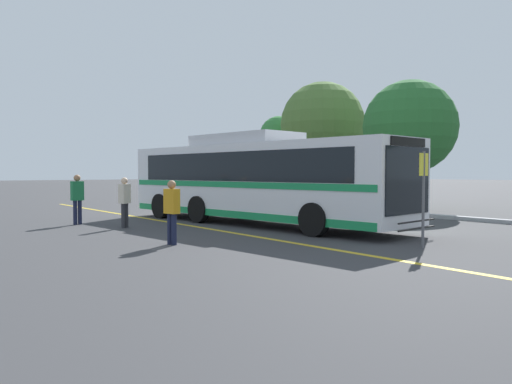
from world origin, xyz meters
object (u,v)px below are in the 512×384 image
bus_stop_sign (423,187)px  pedestrian_2 (172,208)px  pedestrian_1 (125,199)px  transit_bus (256,179)px  parked_car_2 (323,197)px  tree_3 (410,127)px  tree_1 (279,136)px  parked_car_0 (202,190)px  parked_car_1 (258,193)px  pedestrian_0 (77,196)px  tree_0 (322,124)px

bus_stop_sign → pedestrian_2: bearing=-48.8°
pedestrian_1 → bus_stop_sign: bus_stop_sign is taller
transit_bus → parked_car_2: (-2.06, 5.54, -0.94)m
pedestrian_1 → tree_3: (1.39, 14.02, 3.12)m
pedestrian_1 → tree_1: tree_1 is taller
parked_car_0 → parked_car_1: size_ratio=1.07×
pedestrian_2 → tree_3: 15.30m
transit_bus → bus_stop_sign: size_ratio=5.21×
parked_car_0 → tree_1: bearing=-179.5°
parked_car_1 → pedestrian_2: size_ratio=2.43×
parked_car_1 → tree_1: size_ratio=0.69×
pedestrian_0 → tree_3: 15.62m
bus_stop_sign → transit_bus: bearing=-98.0°
pedestrian_0 → pedestrian_1: bearing=111.2°
pedestrian_2 → bus_stop_sign: (4.32, 4.65, 0.57)m
transit_bus → tree_3: bearing=176.0°
parked_car_1 → parked_car_2: bearing=-96.6°
pedestrian_1 → pedestrian_2: 4.55m
parked_car_2 → pedestrian_2: 11.51m
parked_car_0 → transit_bus: bearing=64.2°
parked_car_0 → tree_0: size_ratio=0.59×
bus_stop_sign → tree_3: 12.72m
bus_stop_sign → tree_1: 23.88m
parked_car_1 → tree_3: size_ratio=0.64×
transit_bus → pedestrian_0: size_ratio=6.98×
transit_bus → pedestrian_0: transit_bus is taller
transit_bus → tree_1: (-13.03, 12.25, 2.80)m
parked_car_2 → pedestrian_2: bearing=-154.4°
pedestrian_1 → tree_1: (-11.31, 16.52, 3.48)m
parked_car_0 → pedestrian_2: pedestrian_2 is taller
tree_1 → tree_0: bearing=-13.0°
bus_stop_sign → tree_0: 18.66m
pedestrian_0 → tree_3: tree_3 is taller
parked_car_0 → tree_0: tree_0 is taller
tree_0 → parked_car_1: bearing=-90.1°
parked_car_2 → tree_3: (1.73, 4.20, 3.38)m
parked_car_0 → tree_1: (-0.30, 6.67, 3.73)m
pedestrian_2 → parked_car_1: bearing=123.5°
tree_0 → tree_1: (-5.58, 1.29, -0.36)m
transit_bus → parked_car_2: transit_bus is taller
parked_car_1 → pedestrian_1: 11.70m
pedestrian_1 → bus_stop_sign: (8.83, 4.02, 0.55)m
pedestrian_0 → tree_0: bearing=-170.1°
transit_bus → tree_0: tree_0 is taller
parked_car_1 → tree_1: 9.21m
parked_car_2 → tree_1: bearing=59.3°
pedestrian_1 → pedestrian_2: pedestrian_1 is taller
parked_car_0 → parked_car_1: 5.28m
pedestrian_1 → tree_0: bearing=-11.7°
parked_car_2 → pedestrian_1: 9.82m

